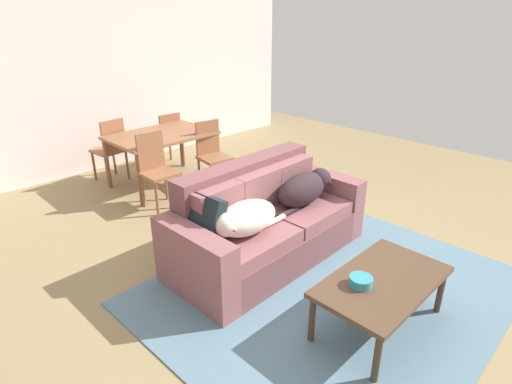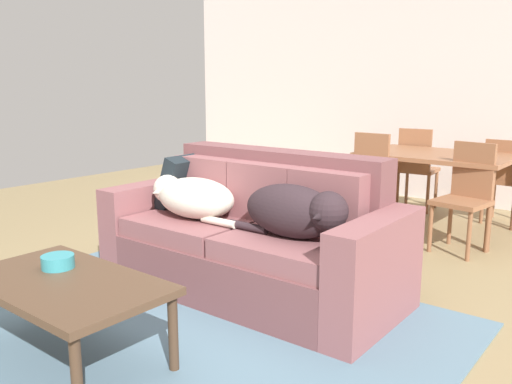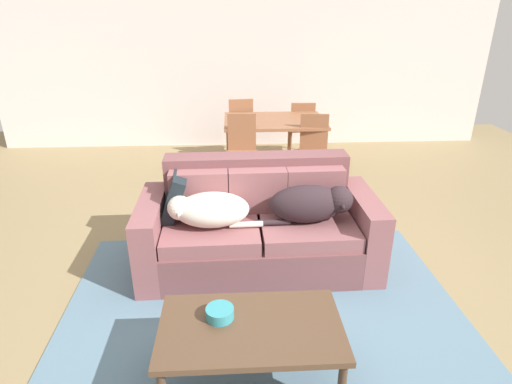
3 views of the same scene
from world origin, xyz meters
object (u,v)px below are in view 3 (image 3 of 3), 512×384
(throw_pillow_by_left_arm, at_px, (174,196))
(dining_chair_near_left, at_px, (242,149))
(couch, at_px, (258,227))
(dining_table, at_px, (274,124))
(dog_on_left_cushion, at_px, (209,210))
(dining_chair_near_right, at_px, (314,148))
(dining_chair_far_right, at_px, (302,126))
(dog_on_right_cushion, at_px, (312,203))
(bowl_on_coffee_table, at_px, (220,313))
(coffee_table, at_px, (251,332))
(dining_chair_far_left, at_px, (240,125))

(throw_pillow_by_left_arm, distance_m, dining_chair_near_left, 1.87)
(couch, xyz_separation_m, dining_table, (0.36, 2.36, 0.32))
(dog_on_left_cushion, distance_m, dining_chair_near_right, 2.36)
(dining_chair_near_right, relative_size, dining_chair_far_right, 1.06)
(dining_table, relative_size, dining_chair_far_right, 1.58)
(dog_on_right_cushion, relative_size, dining_chair_near_right, 0.89)
(dog_on_left_cushion, bearing_deg, dog_on_right_cushion, 0.21)
(dining_chair_near_left, distance_m, dining_chair_near_right, 0.93)
(dining_table, bearing_deg, dining_chair_near_left, -129.00)
(couch, xyz_separation_m, dining_chair_near_right, (0.83, 1.83, 0.14))
(couch, xyz_separation_m, bowl_on_coffee_table, (-0.31, -1.29, 0.12))
(coffee_table, bearing_deg, dining_chair_far_left, 89.56)
(dog_on_right_cushion, distance_m, dining_chair_far_right, 3.15)
(dining_table, distance_m, dining_chair_far_left, 0.80)
(dog_on_left_cushion, relative_size, dining_chair_far_right, 0.91)
(dog_on_left_cushion, xyz_separation_m, dining_chair_near_left, (0.33, 1.96, -0.10))
(dining_chair_near_right, bearing_deg, throw_pillow_by_left_arm, -122.94)
(dog_on_right_cushion, relative_size, coffee_table, 0.75)
(coffee_table, xyz_separation_m, dining_table, (0.49, 3.73, 0.29))
(couch, relative_size, dining_chair_near_right, 2.25)
(couch, xyz_separation_m, dining_chair_far_right, (0.85, 2.97, 0.13))
(throw_pillow_by_left_arm, height_order, dining_chair_far_left, dining_chair_far_left)
(coffee_table, bearing_deg, throw_pillow_by_left_arm, 113.27)
(couch, relative_size, dining_chair_near_left, 2.19)
(couch, height_order, bowl_on_coffee_table, couch)
(dining_chair_near_left, relative_size, dining_chair_far_left, 1.02)
(bowl_on_coffee_table, xyz_separation_m, dining_chair_near_left, (0.21, 3.08, 0.05))
(dog_on_left_cushion, height_order, dog_on_right_cushion, dog_on_right_cushion)
(dog_on_right_cushion, distance_m, coffee_table, 1.38)
(dog_on_left_cushion, bearing_deg, dining_chair_near_right, 56.76)
(dog_on_left_cushion, xyz_separation_m, dog_on_right_cushion, (0.88, 0.02, 0.03))
(dining_chair_near_left, bearing_deg, dog_on_left_cushion, -97.65)
(couch, distance_m, dining_chair_near_left, 1.80)
(dining_table, bearing_deg, dining_chair_far_right, 51.31)
(coffee_table, height_order, dining_table, dining_table)
(dining_table, bearing_deg, dog_on_right_cushion, -88.08)
(dog_on_left_cushion, distance_m, bowl_on_coffee_table, 1.14)
(dog_on_left_cushion, height_order, dining_chair_near_right, dining_chair_near_right)
(dog_on_left_cushion, xyz_separation_m, dining_chair_far_right, (1.28, 3.14, -0.14))
(couch, xyz_separation_m, dining_chair_far_left, (-0.09, 3.00, 0.15))
(throw_pillow_by_left_arm, height_order, dining_chair_near_left, dining_chair_near_left)
(bowl_on_coffee_table, bearing_deg, coffee_table, -23.71)
(bowl_on_coffee_table, xyz_separation_m, dining_chair_near_right, (1.14, 3.12, 0.03))
(coffee_table, bearing_deg, dining_chair_near_left, 89.50)
(throw_pillow_by_left_arm, bearing_deg, bowl_on_coffee_table, -72.41)
(couch, bearing_deg, dining_chair_far_right, 72.98)
(throw_pillow_by_left_arm, relative_size, dining_table, 0.30)
(dog_on_left_cushion, relative_size, dining_chair_near_right, 0.85)
(dining_table, bearing_deg, throw_pillow_by_left_arm, -115.31)
(coffee_table, xyz_separation_m, dining_chair_near_right, (0.96, 3.20, 0.11))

